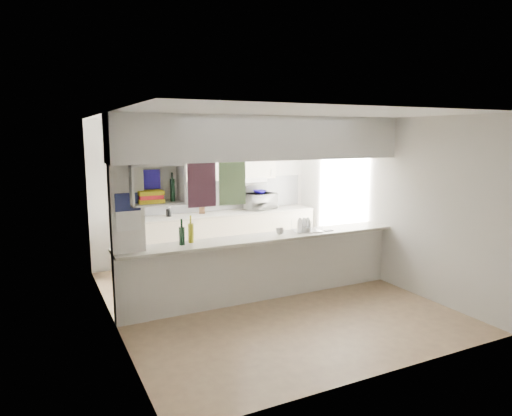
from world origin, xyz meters
TOP-DOWN VIEW (x-y plane):
  - floor at (0.00, 0.00)m, footprint 4.80×4.80m
  - ceiling at (0.00, 0.00)m, footprint 4.80×4.80m
  - wall_back at (0.00, 2.40)m, footprint 4.20×0.00m
  - wall_left at (-2.10, 0.00)m, footprint 0.00×4.80m
  - wall_right at (2.10, 0.00)m, footprint 0.00×4.80m
  - servery_partition at (-0.17, 0.00)m, footprint 4.20×0.50m
  - cubby_shelf at (-1.57, -0.06)m, footprint 0.65×0.35m
  - kitchen_run at (0.16, 2.14)m, footprint 3.60×0.63m
  - microwave at (1.02, 2.15)m, footprint 0.63×0.49m
  - bowl at (1.00, 2.15)m, footprint 0.25×0.25m
  - dish_rack at (0.72, 0.03)m, footprint 0.46×0.38m
  - cup at (0.22, -0.04)m, footprint 0.14×0.14m
  - wine_bottles at (-1.13, 0.07)m, footprint 0.23×0.16m
  - plastic_tubs at (0.70, -0.02)m, footprint 0.49×0.18m
  - utensil_jar at (-0.79, 2.15)m, footprint 0.10×0.10m
  - knife_block at (-0.16, 2.18)m, footprint 0.13×0.12m

SIDE VIEW (x-z plane):
  - floor at x=0.00m, z-range 0.00..0.00m
  - kitchen_run at x=0.16m, z-range -0.29..1.95m
  - plastic_tubs at x=0.70m, z-range 0.92..0.99m
  - cup at x=0.22m, z-range 0.94..1.03m
  - utensil_jar at x=-0.79m, z-range 0.92..1.05m
  - dish_rack at x=0.72m, z-range 0.90..1.11m
  - knife_block at x=-0.16m, z-range 0.92..1.12m
  - wine_bottles at x=-1.13m, z-range 0.87..1.24m
  - microwave at x=1.02m, z-range 0.92..1.23m
  - bowl at x=1.00m, z-range 1.23..1.29m
  - wall_back at x=0.00m, z-range -0.80..3.40m
  - wall_left at x=-2.10m, z-range -1.10..3.70m
  - wall_right at x=2.10m, z-range -1.10..3.70m
  - servery_partition at x=-0.17m, z-range 0.36..2.96m
  - cubby_shelf at x=-1.57m, z-range 1.46..1.96m
  - ceiling at x=0.00m, z-range 2.60..2.60m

